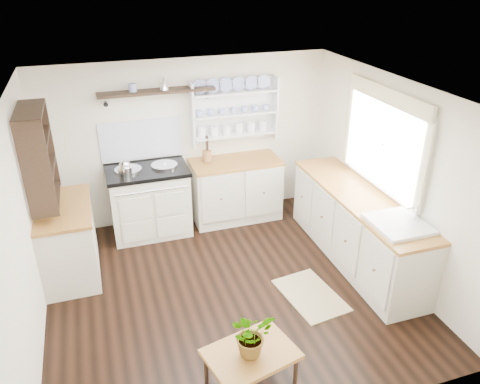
# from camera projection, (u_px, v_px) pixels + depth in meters

# --- Properties ---
(floor) EXTENTS (4.00, 3.80, 0.01)m
(floor) POSITION_uv_depth(u_px,v_px,m) (228.00, 288.00, 5.44)
(floor) COLOR black
(floor) RESTS_ON ground
(wall_back) EXTENTS (4.00, 0.02, 2.30)m
(wall_back) POSITION_uv_depth(u_px,v_px,m) (188.00, 141.00, 6.55)
(wall_back) COLOR silver
(wall_back) RESTS_ON ground
(wall_right) EXTENTS (0.02, 3.80, 2.30)m
(wall_right) POSITION_uv_depth(u_px,v_px,m) (390.00, 176.00, 5.48)
(wall_right) COLOR silver
(wall_right) RESTS_ON ground
(wall_left) EXTENTS (0.02, 3.80, 2.30)m
(wall_left) POSITION_uv_depth(u_px,v_px,m) (22.00, 231.00, 4.37)
(wall_left) COLOR silver
(wall_left) RESTS_ON ground
(ceiling) EXTENTS (4.00, 3.80, 0.01)m
(ceiling) POSITION_uv_depth(u_px,v_px,m) (225.00, 93.00, 4.42)
(ceiling) COLOR white
(ceiling) RESTS_ON wall_back
(window) EXTENTS (0.08, 1.55, 1.22)m
(window) POSITION_uv_depth(u_px,v_px,m) (384.00, 139.00, 5.41)
(window) COLOR white
(window) RESTS_ON wall_right
(aga_cooker) EXTENTS (1.07, 0.74, 0.99)m
(aga_cooker) POSITION_uv_depth(u_px,v_px,m) (150.00, 200.00, 6.38)
(aga_cooker) COLOR beige
(aga_cooker) RESTS_ON floor
(back_cabinets) EXTENTS (1.27, 0.63, 0.90)m
(back_cabinets) POSITION_uv_depth(u_px,v_px,m) (236.00, 189.00, 6.76)
(back_cabinets) COLOR beige
(back_cabinets) RESTS_ON floor
(right_cabinets) EXTENTS (0.62, 2.43, 0.90)m
(right_cabinets) POSITION_uv_depth(u_px,v_px,m) (357.00, 227.00, 5.79)
(right_cabinets) COLOR beige
(right_cabinets) RESTS_ON floor
(belfast_sink) EXTENTS (0.55, 0.60, 0.45)m
(belfast_sink) POSITION_uv_depth(u_px,v_px,m) (397.00, 234.00, 5.00)
(belfast_sink) COLOR white
(belfast_sink) RESTS_ON right_cabinets
(left_cabinets) EXTENTS (0.62, 1.13, 0.90)m
(left_cabinets) POSITION_uv_depth(u_px,v_px,m) (68.00, 240.00, 5.53)
(left_cabinets) COLOR beige
(left_cabinets) RESTS_ON floor
(plate_rack) EXTENTS (1.20, 0.22, 0.90)m
(plate_rack) POSITION_uv_depth(u_px,v_px,m) (233.00, 110.00, 6.52)
(plate_rack) COLOR white
(plate_rack) RESTS_ON wall_back
(high_shelf) EXTENTS (1.50, 0.29, 0.16)m
(high_shelf) POSITION_uv_depth(u_px,v_px,m) (157.00, 92.00, 5.99)
(high_shelf) COLOR black
(high_shelf) RESTS_ON wall_back
(left_shelving) EXTENTS (0.28, 0.80, 1.05)m
(left_shelving) POSITION_uv_depth(u_px,v_px,m) (38.00, 155.00, 5.01)
(left_shelving) COLOR black
(left_shelving) RESTS_ON wall_left
(kettle) EXTENTS (0.18, 0.18, 0.22)m
(kettle) POSITION_uv_depth(u_px,v_px,m) (125.00, 169.00, 5.96)
(kettle) COLOR silver
(kettle) RESTS_ON aga_cooker
(utensil_crock) EXTENTS (0.13, 0.13, 0.15)m
(utensil_crock) POSITION_uv_depth(u_px,v_px,m) (207.00, 156.00, 6.49)
(utensil_crock) COLOR brown
(utensil_crock) RESTS_ON back_cabinets
(center_table) EXTENTS (0.86, 0.70, 0.41)m
(center_table) POSITION_uv_depth(u_px,v_px,m) (251.00, 356.00, 4.03)
(center_table) COLOR brown
(center_table) RESTS_ON floor
(potted_plant) EXTENTS (0.44, 0.41, 0.40)m
(potted_plant) POSITION_uv_depth(u_px,v_px,m) (251.00, 335.00, 3.92)
(potted_plant) COLOR #3F7233
(potted_plant) RESTS_ON center_table
(floor_rug) EXTENTS (0.66, 0.92, 0.02)m
(floor_rug) POSITION_uv_depth(u_px,v_px,m) (311.00, 295.00, 5.31)
(floor_rug) COLOR #9D8F5B
(floor_rug) RESTS_ON floor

